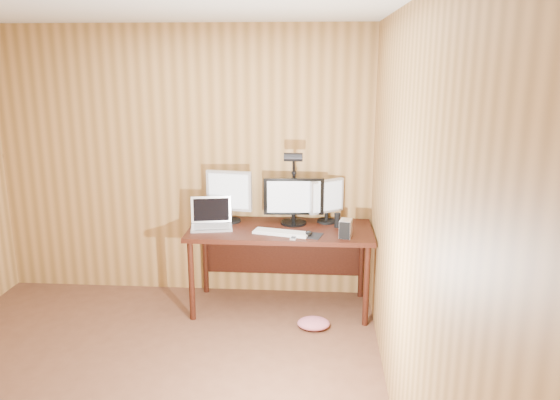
# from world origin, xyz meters

# --- Properties ---
(room_shell) EXTENTS (4.00, 4.00, 4.00)m
(room_shell) POSITION_xyz_m (0.00, 0.00, 1.25)
(room_shell) COLOR brown
(room_shell) RESTS_ON ground
(desk) EXTENTS (1.60, 0.70, 0.75)m
(desk) POSITION_xyz_m (0.93, 1.70, 0.63)
(desk) COLOR black
(desk) RESTS_ON floor
(monitor_center) EXTENTS (0.54, 0.23, 0.42)m
(monitor_center) POSITION_xyz_m (1.04, 1.78, 0.97)
(monitor_center) COLOR black
(monitor_center) RESTS_ON desk
(monitor_left) EXTENTS (0.42, 0.20, 0.47)m
(monitor_left) POSITION_xyz_m (0.45, 1.80, 1.01)
(monitor_left) COLOR black
(monitor_left) RESTS_ON desk
(monitor_right) EXTENTS (0.30, 0.23, 0.40)m
(monitor_right) POSITION_xyz_m (1.33, 1.84, 0.96)
(monitor_right) COLOR black
(monitor_right) RESTS_ON desk
(laptop) EXTENTS (0.40, 0.34, 0.26)m
(laptop) POSITION_xyz_m (0.32, 1.64, 0.81)
(laptop) COLOR silver
(laptop) RESTS_ON desk
(keyboard) EXTENTS (0.49, 0.25, 0.02)m
(keyboard) POSITION_xyz_m (0.95, 1.48, 0.76)
(keyboard) COLOR white
(keyboard) RESTS_ON desk
(mousepad) EXTENTS (0.25, 0.23, 0.00)m
(mousepad) POSITION_xyz_m (1.18, 1.45, 0.75)
(mousepad) COLOR black
(mousepad) RESTS_ON desk
(mouse) EXTENTS (0.09, 0.12, 0.04)m
(mouse) POSITION_xyz_m (1.18, 1.45, 0.77)
(mouse) COLOR black
(mouse) RESTS_ON mousepad
(hard_drive) EXTENTS (0.12, 0.15, 0.15)m
(hard_drive) POSITION_xyz_m (1.49, 1.43, 0.82)
(hard_drive) COLOR silver
(hard_drive) RESTS_ON desk
(phone) EXTENTS (0.06, 0.10, 0.01)m
(phone) POSITION_xyz_m (1.06, 1.36, 0.76)
(phone) COLOR silver
(phone) RESTS_ON desk
(speaker) EXTENTS (0.05, 0.05, 0.13)m
(speaker) POSITION_xyz_m (1.43, 1.70, 0.81)
(speaker) COLOR black
(speaker) RESTS_ON desk
(desk_lamp) EXTENTS (0.16, 0.23, 0.70)m
(desk_lamp) POSITION_xyz_m (1.04, 1.78, 1.18)
(desk_lamp) COLOR black
(desk_lamp) RESTS_ON desk
(fabric_pile) EXTENTS (0.31, 0.27, 0.09)m
(fabric_pile) POSITION_xyz_m (1.24, 1.25, 0.04)
(fabric_pile) COLOR #CB6274
(fabric_pile) RESTS_ON floor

